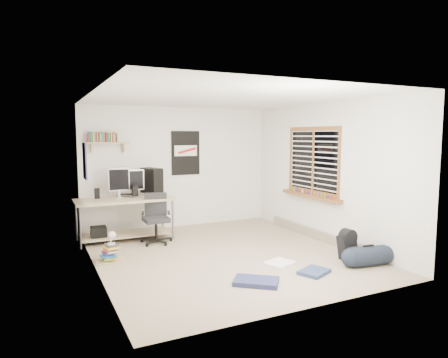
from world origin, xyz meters
name	(u,v)px	position (x,y,z in m)	size (l,w,h in m)	color
floor	(225,254)	(0.00, 0.00, -0.01)	(4.00, 4.50, 0.01)	gray
ceiling	(225,97)	(0.00, 0.00, 2.50)	(4.00, 4.50, 0.01)	white
back_wall	(179,167)	(0.00, 2.25, 1.25)	(4.00, 0.01, 2.50)	silver
left_wall	(94,184)	(-2.00, 0.00, 1.25)	(0.01, 4.50, 2.50)	silver
right_wall	(325,173)	(2.00, 0.00, 1.25)	(0.01, 4.50, 2.50)	silver
desk	(125,220)	(-1.27, 1.63, 0.36)	(1.75, 0.77, 0.80)	#C5AC89
monitor_left	(119,184)	(-1.33, 1.82, 1.01)	(0.39, 0.10, 0.43)	#AEAEB3
monitor_right	(135,184)	(-1.03, 1.83, 0.99)	(0.36, 0.09, 0.39)	#A1A2A5
pc_tower	(152,181)	(-0.69, 1.85, 1.04)	(0.22, 0.47, 0.49)	black
keyboard	(128,194)	(-1.15, 1.87, 0.81)	(0.36, 0.12, 0.02)	black
speaker_left	(97,193)	(-1.75, 1.63, 0.89)	(0.09, 0.09, 0.18)	black
speaker_right	(135,191)	(-1.08, 1.63, 0.89)	(0.10, 0.10, 0.19)	black
office_chair	(156,216)	(-0.82, 1.14, 0.49)	(0.58, 0.58, 0.89)	#232326
wall_shelf	(108,143)	(-1.45, 2.14, 1.78)	(0.80, 0.22, 0.24)	tan
poster_back_wall	(186,153)	(0.15, 2.23, 1.55)	(0.62, 0.03, 0.92)	black
poster_left_wall	(85,161)	(-1.99, 1.20, 1.50)	(0.02, 0.42, 0.60)	navy
window	(313,161)	(1.95, 0.30, 1.45)	(0.10, 1.50, 1.26)	brown
baseboard_heater	(311,232)	(1.96, 0.30, 0.09)	(0.08, 2.50, 0.18)	#B7B2A8
backpack	(347,247)	(1.60, -1.06, 0.20)	(0.27, 0.22, 0.36)	black
duffel_bag	(368,256)	(1.65, -1.43, 0.14)	(0.29, 0.29, 0.57)	black
tshirt	(280,263)	(0.51, -0.82, 0.02)	(0.40, 0.34, 0.04)	white
jeans_a	(256,281)	(-0.20, -1.35, 0.03)	(0.57, 0.36, 0.06)	navy
jeans_b	(314,272)	(0.72, -1.37, 0.03)	(0.42, 0.32, 0.05)	navy
book_stack	(110,251)	(-1.75, 0.44, 0.15)	(0.41, 0.34, 0.28)	brown
desk_lamp	(111,237)	(-1.73, 0.42, 0.38)	(0.12, 0.20, 0.20)	silver
subwoofer	(99,235)	(-1.75, 1.61, 0.14)	(0.27, 0.27, 0.30)	black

